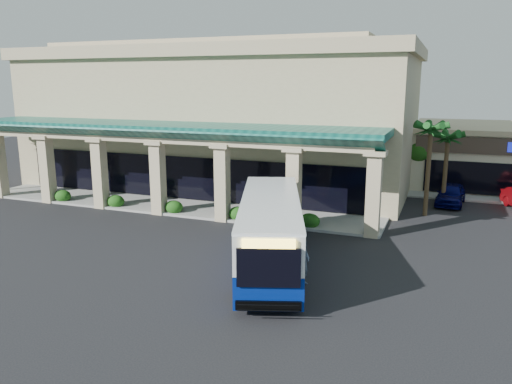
% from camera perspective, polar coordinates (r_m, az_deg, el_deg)
% --- Properties ---
extents(ground, '(110.00, 110.00, 0.00)m').
position_cam_1_polar(ground, '(25.01, -2.59, -6.94)').
color(ground, black).
extents(main_building, '(30.80, 14.80, 11.35)m').
position_cam_1_polar(main_building, '(41.56, -3.90, 8.75)').
color(main_building, tan).
rests_on(main_building, ground).
extents(arcade, '(30.00, 6.20, 5.70)m').
position_cam_1_polar(arcade, '(33.81, -10.44, 2.94)').
color(arcade, '#0C4941').
rests_on(arcade, ground).
extents(palm_0, '(2.40, 2.40, 6.60)m').
position_cam_1_polar(palm_0, '(32.97, 19.12, 3.02)').
color(palm_0, '#0F3B13').
rests_on(palm_0, ground).
extents(palm_1, '(2.40, 2.40, 5.80)m').
position_cam_1_polar(palm_1, '(35.98, 20.87, 2.97)').
color(palm_1, '#0F3B13').
rests_on(palm_1, ground).
extents(broadleaf_tree, '(2.60, 2.60, 4.81)m').
position_cam_1_polar(broadleaf_tree, '(41.05, 18.12, 3.53)').
color(broadleaf_tree, '#194810').
rests_on(broadleaf_tree, ground).
extents(transit_bus, '(6.20, 11.61, 3.17)m').
position_cam_1_polar(transit_bus, '(22.82, 1.64, -4.65)').
color(transit_bus, navy).
rests_on(transit_bus, ground).
extents(pedestrian, '(0.57, 0.78, 1.97)m').
position_cam_1_polar(pedestrian, '(20.93, 5.43, -8.03)').
color(pedestrian, slate).
rests_on(pedestrian, ground).
extents(car_silver, '(2.15, 4.49, 1.48)m').
position_cam_1_polar(car_silver, '(37.05, 21.36, -0.22)').
color(car_silver, '#060847').
rests_on(car_silver, ground).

